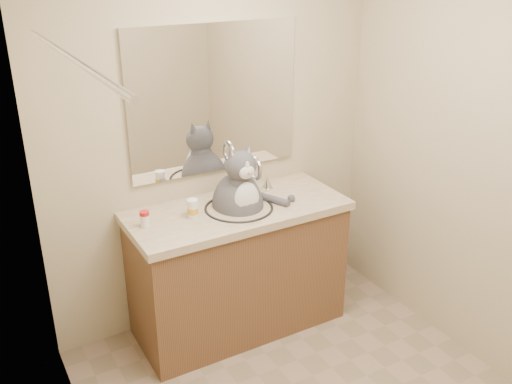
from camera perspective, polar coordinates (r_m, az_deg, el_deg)
room at (r=2.55m, az=8.18°, el=-2.29°), size 2.22×2.52×2.42m
vanity at (r=3.63m, az=-1.79°, el=-7.35°), size 1.34×0.59×1.12m
mirror at (r=3.47m, az=-4.13°, el=9.19°), size 1.10×0.02×0.90m
shower_curtain at (r=2.32m, az=-15.26°, el=-10.65°), size 0.02×1.30×1.93m
cat at (r=3.43m, az=-1.69°, el=-0.87°), size 0.43×0.35×0.61m
pill_bottle_redcap at (r=3.24m, az=-11.06°, el=-2.67°), size 0.06×0.06×0.09m
pill_bottle_orange at (r=3.30m, az=-6.34°, el=-1.70°), size 0.08×0.08×0.11m
grey_canister at (r=3.35m, az=-6.55°, el=-1.73°), size 0.05×0.05×0.07m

